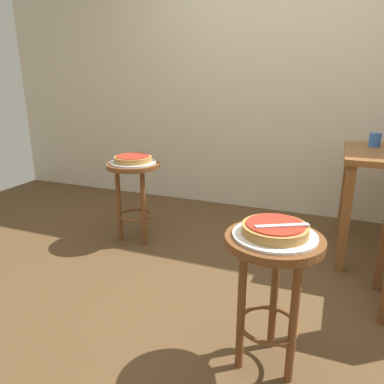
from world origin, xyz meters
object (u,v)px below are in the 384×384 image
serving_plate_middle (133,162)px  cup_far_edge (375,140)px  stool_middle (134,183)px  pizza_server_knife (282,226)px  serving_plate_foreground (275,235)px  pizza_foreground (275,229)px  stool_foreground (272,271)px  pizza_middle (133,159)px

serving_plate_middle → cup_far_edge: (1.68, 0.59, 0.18)m
stool_middle → pizza_server_knife: pizza_server_knife is taller
stool_middle → serving_plate_middle: 0.16m
serving_plate_foreground → cup_far_edge: (0.45, 1.56, 0.18)m
pizza_foreground → serving_plate_middle: bearing=141.8°
stool_middle → pizza_foreground: bearing=-38.2°
stool_foreground → pizza_server_knife: (0.03, -0.02, 0.22)m
stool_middle → pizza_server_knife: 1.62m
pizza_foreground → cup_far_edge: 1.63m
serving_plate_middle → stool_foreground: bearing=-38.2°
stool_foreground → pizza_middle: pizza_middle is taller
pizza_server_knife → cup_far_edge: bearing=46.9°
serving_plate_foreground → pizza_middle: 1.57m
stool_middle → stool_foreground: bearing=-38.2°
stool_foreground → pizza_server_knife: 0.22m
stool_middle → pizza_middle: size_ratio=2.21×
stool_foreground → pizza_foreground: bearing=90.0°
stool_foreground → stool_middle: bearing=141.8°
stool_middle → pizza_server_knife: (1.26, -0.99, 0.22)m
pizza_server_knife → pizza_foreground: bearing=118.0°
pizza_foreground → pizza_server_knife: 0.04m
serving_plate_middle → cup_far_edge: bearing=19.2°
pizza_middle → pizza_server_knife: pizza_server_knife is taller
serving_plate_middle → pizza_server_knife: pizza_server_knife is taller
stool_middle → serving_plate_middle: (0.00, 0.00, 0.16)m
stool_foreground → cup_far_edge: size_ratio=6.23×
serving_plate_foreground → pizza_server_knife: bearing=-33.7°
stool_foreground → serving_plate_middle: size_ratio=1.80×
serving_plate_foreground → pizza_foreground: 0.03m
serving_plate_middle → stool_middle: bearing=0.0°
pizza_middle → serving_plate_foreground: bearing=-38.2°
serving_plate_middle → pizza_middle: bearing=0.0°
stool_foreground → pizza_foreground: (0.00, 0.00, 0.19)m
serving_plate_foreground → serving_plate_middle: bearing=141.8°
cup_far_edge → stool_middle: bearing=-160.8°
pizza_middle → cup_far_edge: size_ratio=2.81×
stool_foreground → serving_plate_foreground: (0.00, 0.00, 0.16)m
stool_middle → pizza_middle: 0.19m
stool_foreground → serving_plate_foreground: bearing=0.0°
stool_middle → serving_plate_foreground: bearing=-38.2°
pizza_middle → pizza_server_knife: size_ratio=1.30×
stool_middle → serving_plate_middle: size_ratio=1.80×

